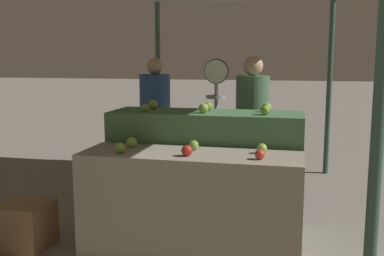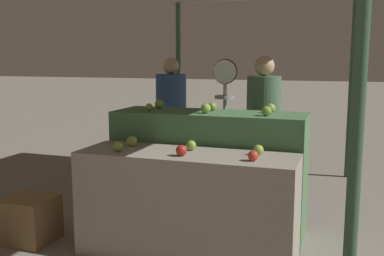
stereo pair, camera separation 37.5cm
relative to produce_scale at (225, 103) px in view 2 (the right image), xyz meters
name	(u,v)px [view 2 (the right image)]	position (x,y,z in m)	size (l,w,h in m)	color
ground_plane	(187,256)	(0.02, -1.21, -1.13)	(60.00, 60.00, 0.00)	gray
display_counter_front	(187,206)	(0.02, -1.21, -0.70)	(1.72, 0.55, 0.85)	gray
display_counter_back	(209,172)	(0.02, -0.61, -0.58)	(1.72, 0.55, 1.10)	#4C7A4C
apple_front_0	(118,146)	(-0.51, -1.33, -0.24)	(0.08, 0.08, 0.08)	#7AA338
apple_front_1	(181,150)	(0.01, -1.32, -0.24)	(0.09, 0.09, 0.09)	#AD281E
apple_front_2	(253,156)	(0.56, -1.31, -0.24)	(0.08, 0.08, 0.08)	red
apple_front_3	(132,141)	(-0.50, -1.10, -0.24)	(0.09, 0.09, 0.09)	#8EB247
apple_front_4	(191,145)	(0.02, -1.10, -0.24)	(0.08, 0.08, 0.08)	#7AA338
apple_front_5	(258,150)	(0.56, -1.10, -0.24)	(0.08, 0.08, 0.08)	#8EB247
apple_back_0	(149,107)	(-0.52, -0.71, 0.01)	(0.07, 0.07, 0.07)	#84AD3D
apple_back_1	(206,108)	(0.02, -0.71, 0.02)	(0.09, 0.09, 0.09)	#8EB247
apple_back_2	(267,111)	(0.55, -0.72, 0.02)	(0.08, 0.08, 0.08)	#7AA338
apple_back_3	(159,104)	(-0.51, -0.51, 0.02)	(0.09, 0.09, 0.09)	#8EB247
apple_back_4	(212,106)	(0.02, -0.51, 0.01)	(0.08, 0.08, 0.08)	#7AA338
apple_back_5	(271,108)	(0.55, -0.50, 0.02)	(0.08, 0.08, 0.08)	#8EB247
produce_scale	(225,103)	(0.00, 0.00, 0.00)	(0.25, 0.20, 1.57)	#99999E
person_vendor_at_scale	(263,120)	(0.34, 0.32, -0.21)	(0.46, 0.46, 1.60)	#2D2D38
person_customer_left	(171,111)	(-0.95, 0.92, -0.23)	(0.44, 0.44, 1.59)	#2D2D38
wooden_crate_side	(31,219)	(-1.36, -1.35, -0.93)	(0.39, 0.39, 0.39)	olive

